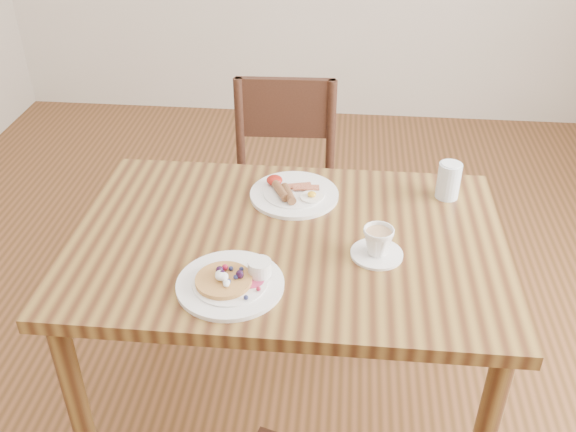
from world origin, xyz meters
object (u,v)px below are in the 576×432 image
object	(u,v)px
chair_far	(283,185)
pancake_plate	(232,281)
dining_table	(288,265)
breakfast_plate	(293,193)
water_glass	(449,181)
teacup_saucer	(378,244)

from	to	relation	value
chair_far	pancake_plate	size ratio (longest dim) A/B	3.26
dining_table	breakfast_plate	distance (m)	0.24
chair_far	water_glass	bearing A→B (deg)	138.08
pancake_plate	breakfast_plate	world-z (taller)	pancake_plate
teacup_saucer	water_glass	distance (m)	0.39
pancake_plate	teacup_saucer	distance (m)	0.40
dining_table	teacup_saucer	xyz separation A→B (m)	(0.24, -0.06, 0.14)
dining_table	breakfast_plate	world-z (taller)	breakfast_plate
dining_table	pancake_plate	bearing A→B (deg)	-117.96
pancake_plate	breakfast_plate	distance (m)	0.45
chair_far	breakfast_plate	bearing A→B (deg)	96.88
pancake_plate	water_glass	world-z (taller)	water_glass
chair_far	teacup_saucer	bearing A→B (deg)	110.79
pancake_plate	breakfast_plate	xyz separation A→B (m)	(0.11, 0.44, -0.00)
dining_table	teacup_saucer	distance (m)	0.29
chair_far	teacup_saucer	size ratio (longest dim) A/B	6.29
chair_far	water_glass	size ratio (longest dim) A/B	7.84
chair_far	breakfast_plate	xyz separation A→B (m)	(0.08, -0.50, 0.27)
breakfast_plate	teacup_saucer	bearing A→B (deg)	-47.82
water_glass	breakfast_plate	bearing A→B (deg)	-174.59
dining_table	chair_far	xyz separation A→B (m)	(-0.09, 0.71, -0.16)
water_glass	pancake_plate	bearing A→B (deg)	-140.16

